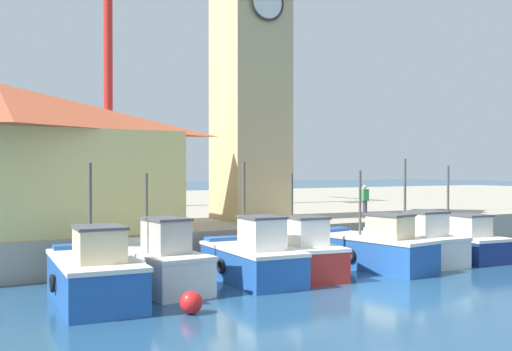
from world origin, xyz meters
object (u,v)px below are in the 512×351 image
Objects in this scene: fishing_boat_left_outer at (155,263)px; fishing_boat_left_inner at (252,258)px; fishing_boat_mid_left at (299,255)px; fishing_boat_far_left at (94,275)px; fishing_boat_mid_right at (414,245)px; fishing_boat_right_inner at (458,243)px; fishing_boat_center at (373,249)px; mooring_buoy at (191,302)px; port_crane_near at (108,75)px; dock_worker_near_tower at (365,201)px; clock_tower at (250,54)px.

fishing_boat_left_outer is 3.29m from fishing_boat_left_inner.
fishing_boat_left_inner is at bearing -178.67° from fishing_boat_mid_left.
fishing_boat_far_left is 5.52m from fishing_boat_left_inner.
fishing_boat_mid_right is (10.76, -0.52, -0.04)m from fishing_boat_left_outer.
fishing_boat_center is at bearing -178.04° from fishing_boat_right_inner.
fishing_boat_mid_right is 11.64m from mooring_buoy.
port_crane_near is at bearing 103.43° from fishing_boat_center.
fishing_boat_far_left reaches higher than fishing_boat_left_outer.
mooring_buoy is at bearing -147.38° from dock_worker_near_tower.
fishing_boat_right_inner is 7.79× the size of mooring_buoy.
fishing_boat_mid_right is at bearing 2.76° from fishing_boat_far_left.
port_crane_near reaches higher than fishing_boat_far_left.
port_crane_near is at bearing 93.84° from fishing_boat_mid_left.
port_crane_near reaches higher than fishing_boat_mid_left.
port_crane_near is 12.73× the size of dock_worker_near_tower.
dock_worker_near_tower is at bearing 19.73° from fishing_boat_left_outer.
clock_tower reaches higher than dock_worker_near_tower.
fishing_boat_mid_left is 5.58m from fishing_boat_mid_right.
fishing_boat_center reaches higher than fishing_boat_mid_left.
fishing_boat_center is 0.25× the size of port_crane_near.
fishing_boat_right_inner is at bearing 2.41° from fishing_boat_far_left.
fishing_boat_center is at bearing -127.53° from dock_worker_near_tower.
fishing_boat_far_left is at bearing -175.01° from fishing_boat_mid_left.
fishing_boat_center is 9.44m from mooring_buoy.
fishing_boat_center is 1.09× the size of fishing_boat_right_inner.
fishing_boat_left_inner is 2.95× the size of dock_worker_near_tower.
fishing_boat_left_inner is at bearing 178.76° from fishing_boat_center.
fishing_boat_far_left is at bearing -152.97° from fishing_boat_left_outer.
dock_worker_near_tower is (12.82, 8.21, 1.94)m from mooring_buoy.
fishing_boat_left_outer is 10.77m from fishing_boat_mid_right.
fishing_boat_far_left reaches higher than mooring_buoy.
port_crane_near is at bearing 79.10° from mooring_buoy.
fishing_boat_far_left is at bearing -107.26° from port_crane_near.
fishing_boat_mid_left is 11.51m from clock_tower.
clock_tower is at bearing -73.40° from port_crane_near.
fishing_boat_mid_right is 0.20× the size of port_crane_near.
dock_worker_near_tower is at bearing 28.58° from fishing_boat_left_inner.
clock_tower is (7.38, 6.89, 8.50)m from fishing_boat_left_outer.
fishing_boat_mid_left is (1.93, 0.04, -0.01)m from fishing_boat_left_inner.
fishing_boat_center is (8.49, -0.66, -0.02)m from fishing_boat_left_outer.
fishing_boat_right_inner is (13.30, -0.49, -0.12)m from fishing_boat_left_outer.
fishing_boat_left_outer is at bearing 177.23° from fishing_boat_mid_right.
fishing_boat_far_left is 1.06× the size of fishing_boat_left_inner.
dock_worker_near_tower is at bearing 71.59° from fishing_boat_mid_right.
mooring_buoy is (-8.90, -3.10, -0.45)m from fishing_boat_center.
fishing_boat_left_outer is 13.26m from dock_worker_near_tower.
fishing_boat_mid_right is at bearing -108.41° from dock_worker_near_tower.
fishing_boat_right_inner reaches higher than dock_worker_near_tower.
fishing_boat_center is 8.48× the size of mooring_buoy.
fishing_boat_right_inner reaches higher than mooring_buoy.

